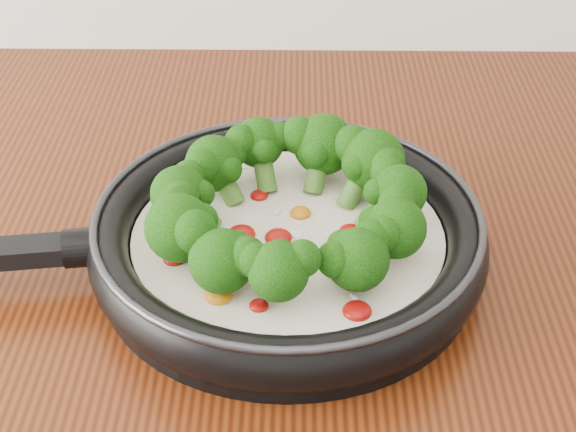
{
  "coord_description": "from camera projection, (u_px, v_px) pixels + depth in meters",
  "views": [
    {
      "loc": [
        -0.14,
        0.51,
        1.35
      ],
      "look_at": [
        -0.15,
        1.07,
        0.95
      ],
      "focal_mm": 53.44,
      "sensor_mm": 36.0,
      "label": 1
    }
  ],
  "objects": [
    {
      "name": "skillet",
      "position": [
        285.0,
        230.0,
        0.69
      ],
      "size": [
        0.52,
        0.36,
        0.09
      ],
      "color": "black",
      "rests_on": "counter"
    }
  ]
}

